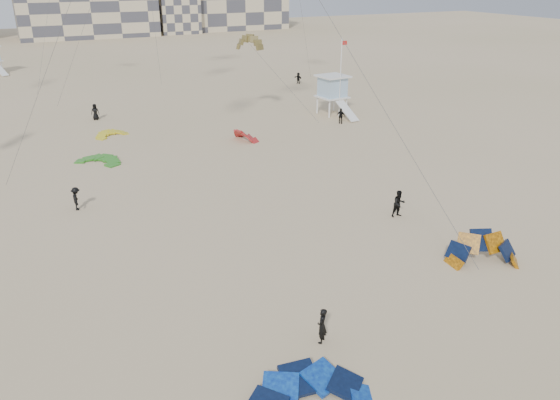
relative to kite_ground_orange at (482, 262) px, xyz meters
name	(u,v)px	position (x,y,z in m)	size (l,w,h in m)	color
ground	(288,349)	(-13.29, -2.08, 0.00)	(320.00, 320.00, 0.00)	#D0B28B
kite_ground_orange	(482,262)	(0.00, 0.00, 0.00)	(4.16, 3.00, 2.81)	orange
kite_ground_green	(99,162)	(-16.62, 27.35, 0.00)	(3.65, 3.85, 0.60)	green
kite_ground_red_far	(245,140)	(-2.81, 28.03, 0.00)	(2.84, 2.46, 1.70)	red
kite_ground_yellow	(111,136)	(-14.24, 35.18, 0.00)	(3.05, 3.16, 0.75)	yellow
kitesurfer_main	(322,326)	(-11.71, -2.25, 0.85)	(0.62, 0.40, 1.69)	black
kitesurfer_b	(399,204)	(-0.44, 7.13, 0.92)	(0.89, 0.69, 1.83)	black
kitesurfer_c	(76,199)	(-19.56, 17.63, 0.81)	(1.05, 0.60, 1.63)	black
kitesurfer_d	(341,116)	(8.72, 29.21, 0.83)	(0.97, 0.40, 1.66)	black
kitesurfer_e	(95,112)	(-14.62, 42.40, 0.87)	(0.85, 0.56, 1.75)	black
kitesurfer_f	(298,78)	(15.02, 51.06, 0.79)	(1.46, 0.46, 1.57)	black
kite_fly_olive	(249,44)	(1.03, 35.69, 8.00)	(5.96, 10.48, 8.09)	olive
lifeguard_tower_near	(332,95)	(10.00, 33.22, 2.17)	(3.38, 6.14, 4.39)	white
flagpole	(341,76)	(10.16, 31.90, 4.47)	(0.69, 0.11, 8.55)	white
condo_mid	(86,11)	(-3.29, 127.92, 6.00)	(32.00, 16.00, 12.00)	beige
condo_fill_right	(177,13)	(18.71, 125.92, 5.00)	(10.00, 10.00, 10.00)	beige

